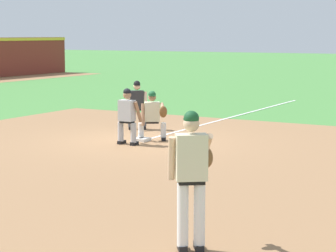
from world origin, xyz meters
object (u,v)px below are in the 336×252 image
object	(u,v)px
pitcher	(192,172)
first_base_bag	(142,140)
umpire	(137,103)
baseball	(178,174)
baserunner	(127,114)
first_baseman	(153,114)

from	to	relation	value
pitcher	first_base_bag	bearing A→B (deg)	36.29
first_base_bag	umpire	xyz separation A→B (m)	(1.79, 1.28, 0.75)
first_base_bag	baseball	distance (m)	4.37
baserunner	pitcher	bearing A→B (deg)	-140.96
baseball	first_baseman	xyz separation A→B (m)	(3.43, 2.65, 0.69)
baseball	baserunner	bearing A→B (deg)	48.37
first_base_bag	first_baseman	distance (m)	0.75
baseball	umpire	world-z (taller)	umpire
pitcher	umpire	xyz separation A→B (m)	(8.99, 6.57, -0.27)
pitcher	baserunner	world-z (taller)	pitcher
first_baseman	baserunner	bearing A→B (deg)	161.55
pitcher	first_baseman	xyz separation A→B (m)	(7.36, 5.03, -0.33)
first_baseman	baserunner	distance (m)	0.87
baseball	baserunner	world-z (taller)	baserunner
pitcher	baserunner	bearing A→B (deg)	39.04
baseball	baserunner	distance (m)	3.99
first_base_bag	pitcher	bearing A→B (deg)	-143.71
first_baseman	umpire	xyz separation A→B (m)	(1.63, 1.54, 0.06)
pitcher	umpire	size ratio (longest dim) A/B	1.27
baserunner	umpire	xyz separation A→B (m)	(2.45, 1.26, 0.00)
baseball	first_baseman	size ratio (longest dim) A/B	0.06
baserunner	umpire	size ratio (longest dim) A/B	1.00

